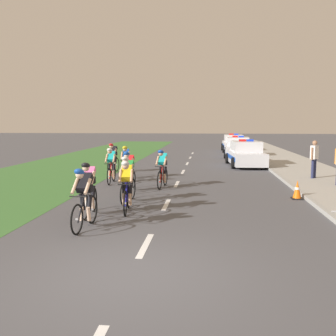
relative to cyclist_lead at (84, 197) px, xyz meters
The scene contains 19 objects.
ground_plane 3.15m from the cyclist_lead, 56.58° to the right, with size 160.00×160.00×0.00m, color #4C4C51.
sidewalk_slab 14.03m from the cyclist_lead, 54.88° to the left, with size 3.64×60.00×0.12m, color #A3A099.
kerb_edge 13.11m from the cyclist_lead, 61.12° to the left, with size 0.16×60.00×0.13m, color #9E9E99.
grass_verge 12.60m from the cyclist_lead, 114.29° to the left, with size 7.00×60.00×0.01m, color #3D7033.
lane_markings_centre 9.12m from the cyclist_lead, 79.37° to the left, with size 0.14×29.60×0.01m.
cyclist_lead is the anchor object (origin of this frame).
cyclist_second 1.32m from the cyclist_lead, 103.14° to the left, with size 0.43×1.72×1.56m.
cyclist_third 1.92m from the cyclist_lead, 70.13° to the left, with size 0.45×1.72×1.56m.
cyclist_fourth 3.20m from the cyclist_lead, 82.92° to the left, with size 0.44×1.72×1.56m.
cyclist_fifth 5.11m from the cyclist_lead, 89.81° to the left, with size 0.44×1.72×1.56m.
cyclist_sixth 6.19m from the cyclist_lead, 79.07° to the left, with size 0.45×1.72×1.56m.
cyclist_seventh 6.94m from the cyclist_lead, 99.24° to the left, with size 0.43×1.72×1.56m.
cyclist_eighth 8.24m from the cyclist_lead, 95.44° to the left, with size 0.45×1.72×1.56m.
cyclist_ninth 10.39m from the cyclist_lead, 100.46° to the left, with size 0.45×1.72×1.56m.
police_car_nearest 14.89m from the cyclist_lead, 69.60° to the left, with size 2.25×4.52×1.59m.
police_car_second 20.57m from the cyclist_lead, 75.39° to the left, with size 2.21×4.50×1.59m.
police_car_third 25.62m from the cyclist_lead, 78.31° to the left, with size 2.02×4.41×1.59m.
traffic_cone_near 7.39m from the cyclist_lead, 35.50° to the left, with size 0.36×0.36×0.64m.
spectator_closest 11.47m from the cyclist_lead, 48.08° to the left, with size 0.41×0.44×1.68m.
Camera 1 is at (1.30, -6.19, 2.60)m, focal length 40.39 mm.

